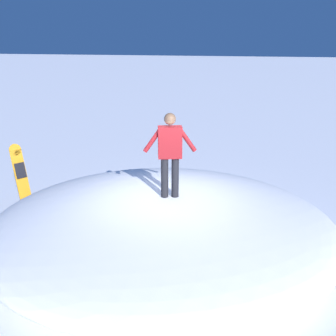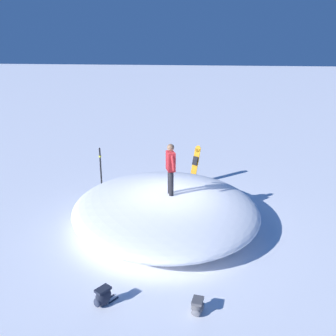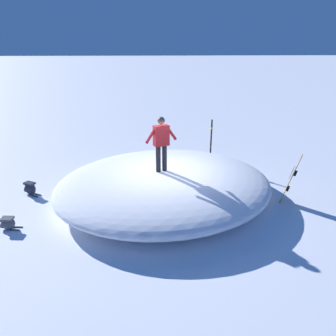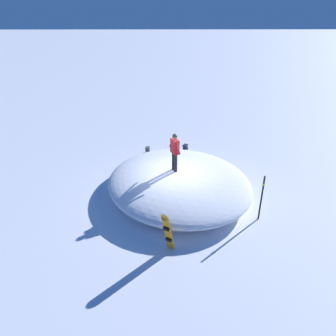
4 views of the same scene
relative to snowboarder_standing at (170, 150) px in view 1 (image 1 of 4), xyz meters
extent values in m
plane|color=white|center=(0.19, -0.04, -1.94)|extent=(240.00, 240.00, 0.00)
ellipsoid|color=white|center=(0.09, 0.19, -1.43)|extent=(8.19, 7.74, 1.01)
cylinder|color=black|center=(-0.09, -0.04, -0.53)|extent=(0.14, 0.14, 0.79)
cylinder|color=black|center=(0.09, 0.04, -0.53)|extent=(0.14, 0.14, 0.79)
cube|color=maroon|center=(0.00, 0.00, 0.16)|extent=(0.49, 0.37, 0.59)
sphere|color=#936B4C|center=(0.00, 0.00, 0.59)|extent=(0.22, 0.22, 0.22)
cylinder|color=maroon|center=(-0.29, -0.12, 0.21)|extent=(0.38, 0.22, 0.49)
cylinder|color=maroon|center=(0.29, 0.12, 0.21)|extent=(0.38, 0.22, 0.49)
cube|color=orange|center=(3.82, -0.31, -1.21)|extent=(0.49, 0.44, 1.46)
cylinder|color=orange|center=(3.99, -0.41, -0.48)|extent=(0.22, 0.28, 0.27)
cube|color=black|center=(3.83, -0.31, -0.95)|extent=(0.20, 0.25, 0.35)
cube|color=black|center=(3.92, -0.37, -0.95)|extent=(0.18, 0.21, 0.12)
cube|color=black|center=(3.80, -0.29, -1.47)|extent=(0.18, 0.21, 0.12)
camera|label=1|loc=(-2.05, 6.00, 1.86)|focal=38.12mm
camera|label=2|loc=(-10.59, -1.95, 3.43)|focal=39.37mm
camera|label=3|loc=(-0.31, -8.72, 2.61)|focal=33.92mm
camera|label=4|loc=(11.74, -0.40, 5.12)|focal=33.71mm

